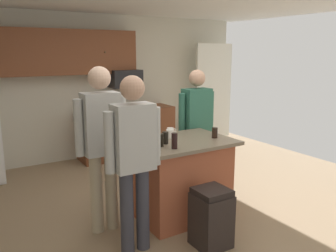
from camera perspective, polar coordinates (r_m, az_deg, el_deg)
name	(u,v)px	position (r m, az deg, el deg)	size (l,w,h in m)	color
floor	(168,212)	(4.44, 0.05, -13.79)	(7.04, 7.04, 0.00)	#937A5B
back_wall	(88,87)	(6.58, -12.90, 6.20)	(6.40, 0.10, 2.60)	beige
french_door_window_panel	(213,92)	(7.51, 7.41, 5.55)	(0.90, 0.06, 2.00)	white
cabinet_run_upper	(67,52)	(6.24, -16.11, 11.48)	(2.40, 0.38, 0.75)	brown
cabinet_run_lower	(127,132)	(6.64, -6.76, -0.97)	(1.80, 0.63, 0.90)	brown
microwave_over_range	(125,79)	(6.51, -7.05, 7.67)	(0.56, 0.40, 0.32)	black
kitchen_island	(181,178)	(4.16, 2.18, -8.50)	(1.15, 0.85, 0.94)	#AD5638
person_host_foreground	(102,138)	(3.75, -10.77, -1.92)	(0.57, 0.24, 1.79)	tan
person_guest_right	(134,153)	(3.30, -5.61, -4.45)	(0.57, 0.23, 1.73)	#383842
person_guest_left	(196,122)	(4.82, 4.64, 0.61)	(0.57, 0.22, 1.70)	#383842
glass_stout_tall	(161,140)	(3.74, -1.23, -2.32)	(0.07, 0.07, 0.14)	black
glass_dark_ale	(143,133)	(4.05, -4.08, -1.19)	(0.07, 0.07, 0.15)	black
glass_short_whisky	(165,138)	(3.85, -0.43, -1.94)	(0.07, 0.07, 0.13)	black
tumbler_amber	(174,141)	(3.66, 1.06, -2.43)	(0.06, 0.06, 0.17)	black
mug_blue_stoneware	(171,132)	(4.25, 0.41, -0.90)	(0.13, 0.08, 0.09)	white
mug_ceramic_white	(170,134)	(4.11, 0.35, -1.28)	(0.13, 0.09, 0.10)	white
glass_pilsner	(215,133)	(4.15, 7.63, -1.09)	(0.07, 0.07, 0.12)	black
trash_bin	(211,218)	(3.65, 7.06, -14.63)	(0.34, 0.34, 0.61)	black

